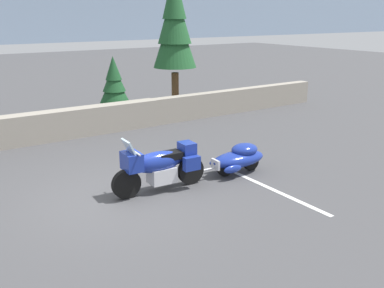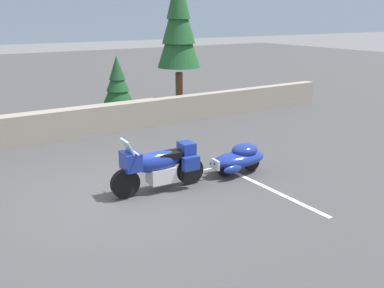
% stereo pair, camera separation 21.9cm
% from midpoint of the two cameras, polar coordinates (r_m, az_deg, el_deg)
% --- Properties ---
extents(ground_plane, '(80.00, 80.00, 0.00)m').
position_cam_midpoint_polar(ground_plane, '(9.85, -10.73, -7.01)').
color(ground_plane, '#424244').
extents(stone_guard_wall, '(24.00, 0.59, 0.95)m').
position_cam_midpoint_polar(stone_guard_wall, '(14.54, -20.43, 1.88)').
color(stone_guard_wall, gray).
rests_on(stone_guard_wall, ground).
extents(touring_motorcycle, '(2.31, 0.81, 1.33)m').
position_cam_midpoint_polar(touring_motorcycle, '(9.89, -4.95, -2.79)').
color(touring_motorcycle, black).
rests_on(touring_motorcycle, ground).
extents(car_shaped_trailer, '(2.22, 0.81, 0.76)m').
position_cam_midpoint_polar(car_shaped_trailer, '(11.09, 5.62, -1.80)').
color(car_shaped_trailer, black).
rests_on(car_shaped_trailer, ground).
extents(pine_tree_tall, '(1.73, 1.73, 5.67)m').
position_cam_midpoint_polar(pine_tree_tall, '(17.75, -2.69, 15.50)').
color(pine_tree_tall, brown).
rests_on(pine_tree_tall, ground).
extents(pine_tree_secondary, '(1.07, 1.07, 2.49)m').
position_cam_midpoint_polar(pine_tree_secondary, '(16.16, -10.62, 8.02)').
color(pine_tree_secondary, brown).
rests_on(pine_tree_secondary, ground).
extents(parking_stripe_marker, '(0.12, 3.60, 0.01)m').
position_cam_midpoint_polar(parking_stripe_marker, '(10.35, 9.57, -5.73)').
color(parking_stripe_marker, silver).
rests_on(parking_stripe_marker, ground).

